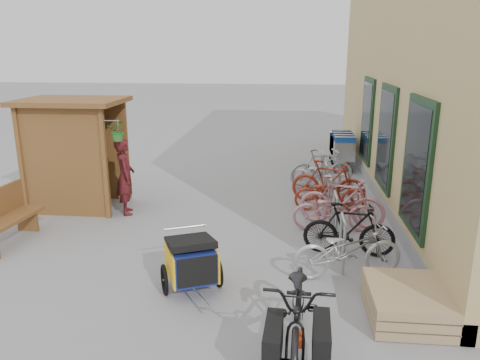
# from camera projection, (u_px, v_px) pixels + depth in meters

# --- Properties ---
(ground) EXTENTS (80.00, 80.00, 0.00)m
(ground) POSITION_uv_depth(u_px,v_px,m) (201.00, 261.00, 7.83)
(ground) COLOR gray
(kiosk) EXTENTS (2.49, 1.65, 2.40)m
(kiosk) POSITION_uv_depth(u_px,v_px,m) (71.00, 138.00, 10.09)
(kiosk) COLOR brown
(kiosk) RESTS_ON ground
(bike_rack) EXTENTS (0.05, 5.35, 0.86)m
(bike_rack) POSITION_uv_depth(u_px,v_px,m) (330.00, 193.00, 9.76)
(bike_rack) COLOR #A5A8AD
(bike_rack) RESTS_ON ground
(pallet_stack) EXTENTS (1.00, 1.20, 0.40)m
(pallet_stack) POSITION_uv_depth(u_px,v_px,m) (407.00, 303.00, 6.14)
(pallet_stack) COLOR tan
(pallet_stack) RESTS_ON ground
(bench) EXTENTS (0.62, 1.62, 1.00)m
(bench) POSITION_uv_depth(u_px,v_px,m) (2.00, 217.00, 8.39)
(bench) COLOR brown
(bench) RESTS_ON ground
(shopping_carts) EXTENTS (0.60, 2.04, 1.08)m
(shopping_carts) POSITION_uv_depth(u_px,v_px,m) (341.00, 145.00, 13.98)
(shopping_carts) COLOR silver
(shopping_carts) RESTS_ON ground
(child_trailer) EXTENTS (0.97, 1.46, 0.86)m
(child_trailer) POSITION_uv_depth(u_px,v_px,m) (191.00, 259.00, 6.79)
(child_trailer) COLOR navy
(child_trailer) RESTS_ON ground
(cargo_bike) EXTENTS (0.83, 2.12, 1.10)m
(cargo_bike) POSITION_uv_depth(u_px,v_px,m) (299.00, 311.00, 5.34)
(cargo_bike) COLOR black
(cargo_bike) RESTS_ON ground
(person_kiosk) EXTENTS (0.58, 0.70, 1.64)m
(person_kiosk) POSITION_uv_depth(u_px,v_px,m) (125.00, 176.00, 9.87)
(person_kiosk) COLOR maroon
(person_kiosk) RESTS_ON ground
(bike_0) EXTENTS (1.81, 0.98, 0.91)m
(bike_0) POSITION_uv_depth(u_px,v_px,m) (347.00, 250.00, 7.16)
(bike_0) COLOR #A8A8AD
(bike_0) RESTS_ON ground
(bike_1) EXTENTS (1.58, 0.60, 0.93)m
(bike_1) POSITION_uv_depth(u_px,v_px,m) (349.00, 229.00, 7.94)
(bike_1) COLOR black
(bike_1) RESTS_ON ground
(bike_2) EXTENTS (1.60, 0.57, 0.84)m
(bike_2) POSITION_uv_depth(u_px,v_px,m) (334.00, 210.00, 9.02)
(bike_2) COLOR #C07C84
(bike_2) RESTS_ON ground
(bike_3) EXTENTS (1.76, 0.94, 1.02)m
(bike_3) POSITION_uv_depth(u_px,v_px,m) (342.00, 201.00, 9.25)
(bike_3) COLOR #C07C84
(bike_3) RESTS_ON ground
(bike_4) EXTENTS (1.53, 0.55, 0.80)m
(bike_4) POSITION_uv_depth(u_px,v_px,m) (330.00, 193.00, 10.13)
(bike_4) COLOR maroon
(bike_4) RESTS_ON ground
(bike_5) EXTENTS (1.75, 0.91, 1.01)m
(bike_5) POSITION_uv_depth(u_px,v_px,m) (328.00, 182.00, 10.57)
(bike_5) COLOR maroon
(bike_5) RESTS_ON ground
(bike_6) EXTENTS (1.65, 1.04, 0.82)m
(bike_6) POSITION_uv_depth(u_px,v_px,m) (322.00, 176.00, 11.50)
(bike_6) COLOR #A8A8AD
(bike_6) RESTS_ON ground
(bike_7) EXTENTS (1.73, 0.91, 1.00)m
(bike_7) POSITION_uv_depth(u_px,v_px,m) (322.00, 168.00, 11.87)
(bike_7) COLOR #A8A8AD
(bike_7) RESTS_ON ground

